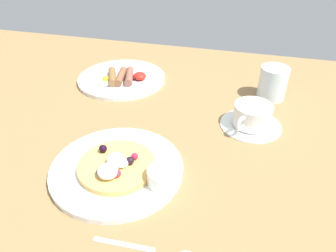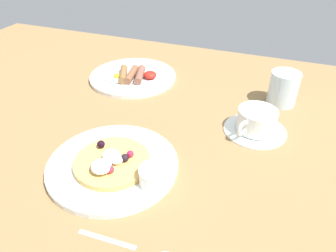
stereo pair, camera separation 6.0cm
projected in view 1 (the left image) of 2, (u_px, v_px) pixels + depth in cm
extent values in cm
cube|color=olive|center=(163.00, 140.00, 73.59)|extent=(188.76, 112.37, 3.00)
cylinder|color=white|center=(117.00, 168.00, 62.38)|extent=(26.37, 26.37, 1.25)
cylinder|color=#DDAA56|center=(117.00, 166.00, 61.16)|extent=(15.16, 15.16, 1.23)
sphere|color=red|center=(118.00, 163.00, 59.72)|extent=(1.79, 1.79, 1.79)
sphere|color=navy|center=(118.00, 174.00, 57.60)|extent=(1.28, 1.28, 1.28)
sphere|color=navy|center=(117.00, 156.00, 61.82)|extent=(1.20, 1.20, 1.20)
sphere|color=navy|center=(111.00, 172.00, 57.86)|extent=(1.34, 1.34, 1.34)
sphere|color=navy|center=(99.00, 172.00, 58.05)|extent=(1.23, 1.23, 1.23)
sphere|color=black|center=(114.00, 161.00, 60.01)|extent=(1.86, 1.86, 1.86)
sphere|color=#CA1F42|center=(135.00, 156.00, 61.52)|extent=(1.40, 1.40, 1.40)
sphere|color=black|center=(130.00, 161.00, 60.28)|extent=(1.61, 1.61, 1.61)
sphere|color=#C3283C|center=(116.00, 173.00, 57.41)|extent=(1.66, 1.66, 1.66)
sphere|color=black|center=(103.00, 149.00, 63.31)|extent=(1.62, 1.62, 1.62)
ellipsoid|color=white|center=(108.00, 171.00, 57.35)|extent=(3.93, 3.93, 2.36)
ellipsoid|color=white|center=(122.00, 163.00, 59.83)|extent=(2.56, 2.56, 1.53)
ellipsoid|color=white|center=(116.00, 160.00, 60.18)|extent=(3.52, 3.52, 2.11)
cylinder|color=white|center=(163.00, 177.00, 57.32)|extent=(5.89, 5.89, 3.22)
cylinder|color=#562510|center=(163.00, 174.00, 56.95)|extent=(4.83, 4.83, 0.39)
cylinder|color=white|center=(122.00, 78.00, 95.48)|extent=(26.25, 26.25, 1.15)
cylinder|color=brown|center=(129.00, 76.00, 92.96)|extent=(4.87, 9.71, 2.20)
cylinder|color=brown|center=(121.00, 76.00, 92.89)|extent=(3.94, 9.73, 2.20)
cylinder|color=brown|center=(112.00, 77.00, 92.81)|extent=(5.87, 9.56, 2.20)
ellipsoid|color=white|center=(106.00, 81.00, 92.39)|extent=(7.77, 6.60, 0.60)
sphere|color=yellow|center=(106.00, 79.00, 92.10)|extent=(2.00, 2.00, 2.00)
ellipsoid|color=red|center=(140.00, 76.00, 93.15)|extent=(3.90, 3.90, 2.15)
cylinder|color=white|center=(251.00, 125.00, 75.61)|extent=(14.59, 14.59, 0.62)
cylinder|color=white|center=(252.00, 115.00, 73.97)|extent=(8.97, 8.97, 5.10)
torus|color=white|center=(241.00, 124.00, 70.40)|extent=(2.31, 3.64, 3.66)
cylinder|color=brown|center=(253.00, 109.00, 73.04)|extent=(7.63, 7.63, 0.41)
cube|color=silver|center=(124.00, 244.00, 48.85)|extent=(10.04, 1.22, 0.30)
cylinder|color=silver|center=(273.00, 83.00, 84.62)|extent=(7.55, 7.55, 8.88)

